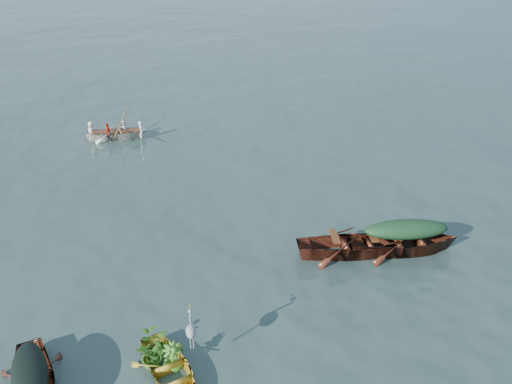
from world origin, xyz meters
The scene contains 12 objects.
ground centered at (0.00, 0.00, 0.00)m, with size 140.00×140.00×0.00m, color #314541.
yellow_dinghy centered at (-2.50, -3.49, 0.00)m, with size 1.18×2.73×0.71m, color #C18C25.
green_tarp_boat centered at (4.01, 0.41, 0.00)m, with size 1.37×4.39×1.03m, color #4A1E11.
open_wooden_boat centered at (2.49, 0.45, 0.00)m, with size 1.37×4.40×1.03m, color #5A2516.
rowed_boat centered at (-5.38, 10.59, 0.00)m, with size 1.09×3.65×0.83m, color white.
dark_tarp_cover centered at (-5.17, -3.61, 0.60)m, with size 0.68×1.83×0.40m, color black.
green_tarp_cover centered at (4.01, 0.41, 0.77)m, with size 0.75×2.42×0.52m, color #1A401E.
thwart_benches centered at (2.49, 0.45, 0.53)m, with size 0.82×2.20×0.04m, color #4F2812, non-canonical shape.
heron centered at (-2.03, -3.21, 0.81)m, with size 0.28×0.40×0.92m, color #9C9EA4, non-canonical shape.
dinghy_weeds centered at (-2.72, -2.99, 0.65)m, with size 0.70×0.90×0.60m, color #316D1C.
rowers centered at (-5.38, 10.59, 0.80)m, with size 0.99×2.55×0.76m, color white.
oars centered at (-5.38, 10.59, 0.45)m, with size 2.60×0.60×0.06m, color #9C653B, non-canonical shape.
Camera 1 is at (-1.61, -11.07, 8.11)m, focal length 35.00 mm.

